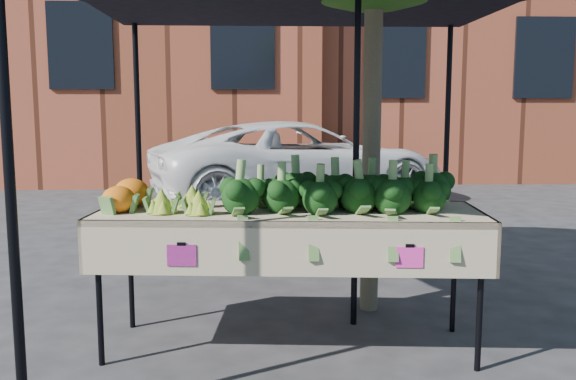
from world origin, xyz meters
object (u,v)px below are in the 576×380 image
object	(u,v)px
street_tree	(373,49)
vehicle	(299,55)
canopy	(305,132)
table	(289,279)

from	to	relation	value
street_tree	vehicle	bearing A→B (deg)	92.27
canopy	vehicle	distance (m)	5.81
table	canopy	xyz separation A→B (m)	(0.13, 0.49, 0.92)
canopy	vehicle	size ratio (longest dim) A/B	0.66
table	vehicle	size ratio (longest dim) A/B	0.51
canopy	table	bearing A→B (deg)	-104.91
vehicle	street_tree	world-z (taller)	vehicle
vehicle	table	bearing A→B (deg)	157.05
table	vehicle	distance (m)	6.51
table	canopy	size ratio (longest dim) A/B	0.78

